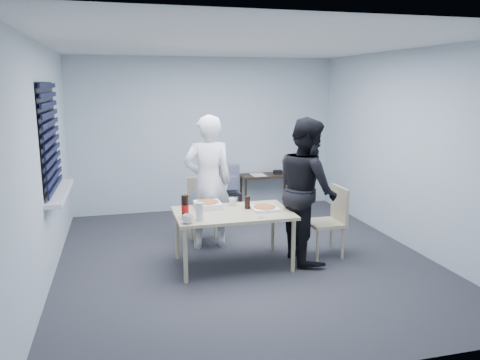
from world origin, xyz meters
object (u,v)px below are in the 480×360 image
object	(u,v)px
side_table	(266,179)
mug_b	(233,202)
soda_bottle	(185,207)
dining_table	(233,217)
stool	(229,199)
person_black	(307,190)
mug_a	(188,219)
person_white	(208,182)
chair_right	(332,216)
backpack	(229,179)
chair_far	(204,205)

from	to	relation	value
side_table	mug_b	world-z (taller)	mug_b
side_table	soda_bottle	distance (m)	3.17
dining_table	stool	distance (m)	1.87
person_black	dining_table	bearing A→B (deg)	89.35
mug_a	soda_bottle	world-z (taller)	soda_bottle
soda_bottle	person_white	bearing A→B (deg)	63.77
person_white	person_black	xyz separation A→B (m)	(1.09, -0.74, 0.00)
person_white	soda_bottle	size ratio (longest dim) A/B	6.62
person_white	side_table	world-z (taller)	person_white
chair_right	side_table	bearing A→B (deg)	92.04
person_white	stool	bearing A→B (deg)	-116.14
chair_right	mug_a	distance (m)	1.92
dining_table	side_table	distance (m)	2.75
dining_table	mug_a	xyz separation A→B (m)	(-0.59, -0.33, 0.11)
dining_table	soda_bottle	bearing A→B (deg)	-166.70
person_white	backpack	distance (m)	1.21
person_black	mug_b	size ratio (longest dim) A/B	17.70
person_white	backpack	bearing A→B (deg)	-116.42
side_table	stool	world-z (taller)	side_table
chair_far	person_black	distance (m)	1.53
chair_right	mug_a	xyz separation A→B (m)	(-1.87, -0.35, 0.20)
backpack	mug_a	xyz separation A→B (m)	(-0.96, -2.13, 0.02)
chair_far	mug_b	size ratio (longest dim) A/B	8.90
stool	chair_far	bearing A→B (deg)	-123.39
chair_right	dining_table	bearing A→B (deg)	-179.18
mug_b	stool	bearing A→B (deg)	78.62
chair_far	person_black	xyz separation A→B (m)	(1.10, -0.99, 0.37)
person_black	side_table	size ratio (longest dim) A/B	1.96
backpack	mug_a	size ratio (longest dim) A/B	3.53
person_white	backpack	size ratio (longest dim) A/B	4.08
chair_right	soda_bottle	size ratio (longest dim) A/B	3.33
chair_right	person_white	size ratio (longest dim) A/B	0.50
mug_a	soda_bottle	distance (m)	0.21
stool	mug_b	world-z (taller)	mug_b
chair_far	stool	xyz separation A→B (m)	(0.55, 0.83, -0.14)
chair_far	backpack	world-z (taller)	backpack
mug_b	backpack	bearing A→B (deg)	78.53
chair_right	backpack	distance (m)	2.01
stool	soda_bottle	size ratio (longest dim) A/B	1.80
dining_table	person_black	world-z (taller)	person_black
chair_right	backpack	world-z (taller)	backpack
chair_far	soda_bottle	xyz separation A→B (m)	(-0.41, -1.12, 0.28)
person_white	mug_a	distance (m)	1.16
person_white	mug_b	world-z (taller)	person_white
dining_table	person_black	size ratio (longest dim) A/B	0.78
chair_right	stool	xyz separation A→B (m)	(-0.91, 1.79, -0.14)
chair_far	side_table	bearing A→B (deg)	47.23
person_black	mug_a	size ratio (longest dim) A/B	14.39
chair_right	person_white	world-z (taller)	person_white
backpack	mug_b	bearing A→B (deg)	-114.13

